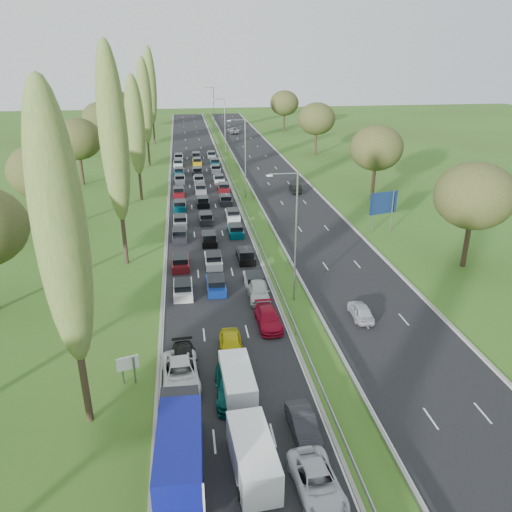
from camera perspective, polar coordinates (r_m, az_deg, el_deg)
ground at (r=80.43m, az=-1.37°, el=7.10°), size 260.00×260.00×0.00m
near_carriageway at (r=82.33m, az=-6.29°, el=7.34°), size 10.50×215.00×0.04m
far_carriageway at (r=83.86m, az=3.04°, el=7.72°), size 10.50×215.00×0.04m
central_reservation at (r=82.69m, az=-1.59°, el=7.92°), size 2.36×215.00×0.32m
lamp_columns at (r=77.11m, az=-1.22°, el=11.02°), size 0.18×140.18×12.00m
poplar_row at (r=66.09m, az=-14.46°, el=14.04°), size 2.80×127.80×22.44m
woodland_left at (r=63.49m, az=-24.03°, el=8.16°), size 8.00×166.00×11.10m
woodland_right at (r=71.23m, az=16.03°, el=10.60°), size 8.00×153.00×11.10m
traffic_queue_fill at (r=77.63m, az=-6.16°, el=6.75°), size 9.03×68.63×0.80m
near_car_2 at (r=35.47m, az=-8.61°, el=-13.13°), size 2.78×5.54×1.51m
near_car_3 at (r=36.89m, az=-8.18°, el=-11.75°), size 2.09×4.59×1.30m
near_car_7 at (r=34.17m, az=-2.74°, el=-14.32°), size 2.50×5.64×1.61m
near_car_8 at (r=38.08m, az=-2.88°, el=-10.17°), size 1.91×4.38×1.47m
near_car_9 at (r=31.36m, az=5.43°, el=-18.66°), size 1.55×4.13×1.35m
near_car_10 at (r=28.33m, az=7.03°, el=-24.33°), size 2.54×4.95×1.34m
near_car_11 at (r=41.70m, az=1.42°, el=-7.12°), size 2.00×4.68×1.35m
near_car_12 at (r=45.91m, az=0.32°, el=-4.01°), size 2.09×4.70×1.57m
far_car_0 at (r=43.79m, az=11.88°, el=-6.13°), size 1.68×3.89×1.31m
far_car_1 at (r=81.47m, az=4.54°, el=7.74°), size 1.46×4.05×1.33m
far_car_2 at (r=142.38m, az=-2.60°, el=14.16°), size 3.08×5.88×1.58m
blue_lorry at (r=28.52m, az=-8.67°, el=-20.85°), size 2.28×8.22×3.47m
white_van_front at (r=29.01m, az=-0.43°, el=-21.58°), size 2.09×5.33×2.14m
white_van_rear at (r=34.09m, az=-2.18°, el=-13.97°), size 1.96×5.00×2.01m
info_sign at (r=35.83m, az=-14.44°, el=-12.09°), size 1.46×0.55×2.10m
direction_sign at (r=64.07m, az=14.36°, el=5.70°), size 3.89×1.12×5.20m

